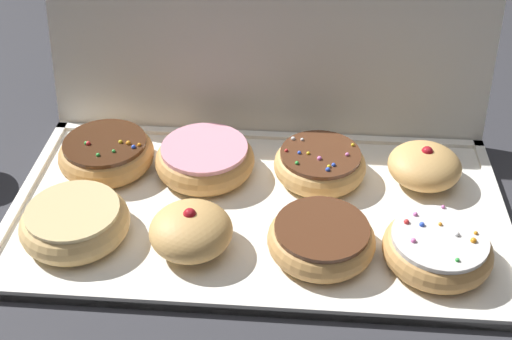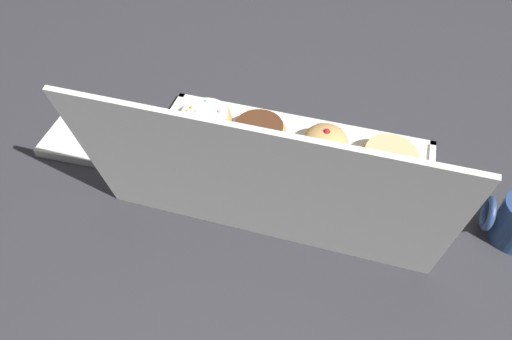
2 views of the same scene
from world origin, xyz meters
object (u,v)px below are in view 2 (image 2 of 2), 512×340
chocolate_frosted_donut_2 (259,131)px  napkin_stack (81,137)px  sprinkle_donut_6 (240,177)px  jelly_filled_donut_7 (178,162)px  jelly_filled_donut_1 (325,140)px  sprinkle_donut_4 (382,207)px  glazed_ring_donut_0 (390,158)px  sprinkle_donut_3 (205,118)px  pink_frosted_donut_5 (314,191)px  donut_box (284,168)px

chocolate_frosted_donut_2 → napkin_stack: 0.37m
sprinkle_donut_6 → jelly_filled_donut_7: 0.12m
sprinkle_donut_6 → jelly_filled_donut_7: bearing=0.1°
jelly_filled_donut_1 → napkin_stack: size_ratio=0.66×
sprinkle_donut_4 → sprinkle_donut_6: bearing=0.1°
napkin_stack → glazed_ring_donut_0: bearing=-171.2°
sprinkle_donut_3 → pink_frosted_donut_5: (-0.26, 0.13, 0.00)m
chocolate_frosted_donut_2 → pink_frosted_donut_5: (-0.14, 0.13, 0.00)m
donut_box → sprinkle_donut_4: (-0.19, 0.06, 0.02)m
sprinkle_donut_3 → sprinkle_donut_4: sprinkle_donut_4 is taller
donut_box → sprinkle_donut_4: bearing=161.2°
sprinkle_donut_4 → sprinkle_donut_6: 0.26m
sprinkle_donut_3 → napkin_stack: sprinkle_donut_3 is taller
jelly_filled_donut_1 → napkin_stack: jelly_filled_donut_1 is taller
glazed_ring_donut_0 → sprinkle_donut_3: (0.38, -0.01, -0.00)m
pink_frosted_donut_5 → napkin_stack: (0.49, -0.03, -0.02)m
chocolate_frosted_donut_2 → sprinkle_donut_4: bearing=153.6°
donut_box → sprinkle_donut_6: bearing=43.2°
glazed_ring_donut_0 → jelly_filled_donut_1: (0.13, -0.01, 0.00)m
pink_frosted_donut_5 → jelly_filled_donut_1: bearing=-88.3°
chocolate_frosted_donut_2 → sprinkle_donut_6: sprinkle_donut_6 is taller
sprinkle_donut_4 → glazed_ring_donut_0: bearing=-90.7°
sprinkle_donut_6 → napkin_stack: size_ratio=0.84×
chocolate_frosted_donut_2 → napkin_stack: bearing=15.8°
jelly_filled_donut_1 → sprinkle_donut_6: 0.19m
pink_frosted_donut_5 → jelly_filled_donut_7: bearing=0.7°
jelly_filled_donut_1 → sprinkle_donut_3: jelly_filled_donut_1 is taller
glazed_ring_donut_0 → jelly_filled_donut_1: size_ratio=1.34×
sprinkle_donut_4 → pink_frosted_donut_5: bearing=-1.1°
donut_box → glazed_ring_donut_0: 0.20m
chocolate_frosted_donut_2 → jelly_filled_donut_7: 0.18m
sprinkle_donut_3 → sprinkle_donut_6: bearing=131.4°
donut_box → napkin_stack: 0.42m
sprinkle_donut_6 → napkin_stack: bearing=-4.8°
jelly_filled_donut_1 → sprinkle_donut_6: size_ratio=0.79×
glazed_ring_donut_0 → chocolate_frosted_donut_2: 0.26m
glazed_ring_donut_0 → chocolate_frosted_donut_2: (0.26, -0.00, -0.00)m
sprinkle_donut_6 → jelly_filled_donut_1: bearing=-134.8°
chocolate_frosted_donut_2 → napkin_stack: (0.35, 0.10, -0.02)m
chocolate_frosted_donut_2 → jelly_filled_donut_7: (0.12, 0.13, 0.00)m
sprinkle_donut_4 → napkin_stack: 0.61m
napkin_stack → sprinkle_donut_4: bearing=177.3°
chocolate_frosted_donut_2 → sprinkle_donut_6: 0.13m
jelly_filled_donut_1 → napkin_stack: 0.50m
glazed_ring_donut_0 → jelly_filled_donut_7: bearing=18.1°
sprinkle_donut_6 → napkin_stack: sprinkle_donut_6 is taller
glazed_ring_donut_0 → chocolate_frosted_donut_2: glazed_ring_donut_0 is taller
sprinkle_donut_3 → sprinkle_donut_6: size_ratio=1.02×
sprinkle_donut_3 → pink_frosted_donut_5: 0.29m
glazed_ring_donut_0 → chocolate_frosted_donut_2: bearing=-1.0°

